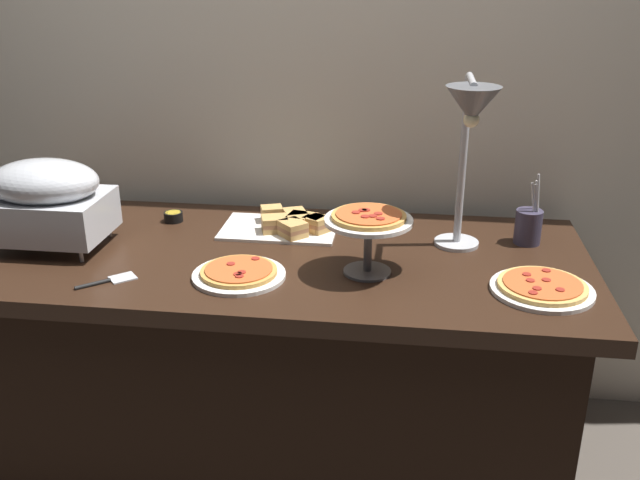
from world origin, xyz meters
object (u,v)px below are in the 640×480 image
object	(u,v)px
pizza_plate_front	(542,287)
pizza_plate_center	(239,273)
sandwich_platter	(289,224)
chafing_dish	(46,199)
utensil_holder	(528,226)
heat_lamp	(470,124)
pizza_plate_raised_stand	(368,225)
sauce_cup_near	(173,216)
serving_spatula	(109,281)

from	to	relation	value
pizza_plate_front	pizza_plate_center	size ratio (longest dim) A/B	1.05
sandwich_platter	chafing_dish	bearing A→B (deg)	-162.44
pizza_plate_front	sandwich_platter	world-z (taller)	sandwich_platter
pizza_plate_front	utensil_holder	distance (m)	0.36
pizza_plate_front	pizza_plate_center	bearing A→B (deg)	-178.85
pizza_plate_front	heat_lamp	bearing A→B (deg)	142.51
pizza_plate_raised_stand	sandwich_platter	world-z (taller)	pizza_plate_raised_stand
chafing_dish	pizza_plate_raised_stand	xyz separation A→B (m)	(1.00, -0.07, -0.01)
sandwich_platter	sauce_cup_near	world-z (taller)	sandwich_platter
utensil_holder	pizza_plate_raised_stand	bearing A→B (deg)	-148.99
heat_lamp	serving_spatula	world-z (taller)	heat_lamp
serving_spatula	sauce_cup_near	bearing A→B (deg)	87.16
heat_lamp	sandwich_platter	bearing A→B (deg)	160.46
pizza_plate_center	sauce_cup_near	xyz separation A→B (m)	(-0.33, 0.42, 0.01)
sauce_cup_near	serving_spatula	xyz separation A→B (m)	(-0.02, -0.50, -0.02)
heat_lamp	sandwich_platter	size ratio (longest dim) A/B	1.42
utensil_holder	sauce_cup_near	bearing A→B (deg)	177.87
heat_lamp	pizza_plate_center	world-z (taller)	heat_lamp
chafing_dish	utensil_holder	size ratio (longest dim) A/B	1.55
pizza_plate_raised_stand	utensil_holder	bearing A→B (deg)	31.01
heat_lamp	serving_spatula	xyz separation A→B (m)	(-0.99, -0.26, -0.42)
pizza_plate_front	utensil_holder	size ratio (longest dim) A/B	1.21
serving_spatula	utensil_holder	bearing A→B (deg)	20.51
chafing_dish	sauce_cup_near	distance (m)	0.43
serving_spatula	heat_lamp	bearing A→B (deg)	14.81
utensil_holder	serving_spatula	bearing A→B (deg)	-159.49
pizza_plate_front	sauce_cup_near	distance (m)	1.24
chafing_dish	serving_spatula	xyz separation A→B (m)	(0.28, -0.23, -0.15)
utensil_holder	pizza_plate_center	bearing A→B (deg)	-156.28
sauce_cup_near	serving_spatula	world-z (taller)	sauce_cup_near
pizza_plate_raised_stand	sauce_cup_near	bearing A→B (deg)	153.98
pizza_plate_center	heat_lamp	bearing A→B (deg)	16.21
pizza_plate_front	pizza_plate_raised_stand	size ratio (longest dim) A/B	1.11
pizza_plate_front	sandwich_platter	xyz separation A→B (m)	(-0.76, 0.36, 0.01)
sandwich_platter	serving_spatula	distance (m)	0.63
serving_spatula	chafing_dish	bearing A→B (deg)	140.77
pizza_plate_center	utensil_holder	size ratio (longest dim) A/B	1.16
sauce_cup_near	pizza_plate_front	bearing A→B (deg)	-18.84
pizza_plate_center	chafing_dish	bearing A→B (deg)	166.71
chafing_dish	sandwich_platter	size ratio (longest dim) A/B	0.94
pizza_plate_front	utensil_holder	bearing A→B (deg)	88.67
sandwich_platter	utensil_holder	xyz separation A→B (m)	(0.77, -0.00, 0.03)
chafing_dish	sauce_cup_near	size ratio (longest dim) A/B	5.55
sandwich_platter	utensil_holder	distance (m)	0.77
chafing_dish	serving_spatula	size ratio (longest dim) A/B	2.38
sandwich_platter	heat_lamp	bearing A→B (deg)	-19.54
chafing_dish	pizza_plate_raised_stand	size ratio (longest dim) A/B	1.43
chafing_dish	pizza_plate_raised_stand	distance (m)	1.00
serving_spatula	pizza_plate_front	bearing A→B (deg)	4.53
pizza_plate_raised_stand	sandwich_platter	bearing A→B (deg)	133.51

